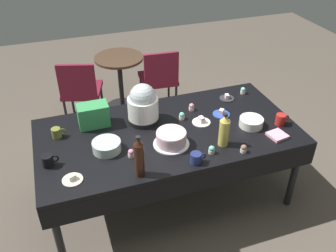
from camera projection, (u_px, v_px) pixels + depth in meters
ground at (168, 194)px, 3.53m from camera, size 9.00×9.00×0.00m
potluck_table at (168, 137)px, 3.14m from camera, size 2.20×1.10×0.75m
frosted_layer_cake at (171, 139)px, 2.91m from camera, size 0.29×0.29×0.12m
slow_cooker at (143, 105)px, 3.14m from camera, size 0.28×0.28×0.36m
glass_salad_bowl at (107, 146)px, 2.86m from camera, size 0.23×0.23×0.08m
ceramic_snack_bowl at (251, 122)px, 3.15m from camera, size 0.21×0.21×0.08m
dessert_plate_white at (201, 121)px, 3.20m from camera, size 0.16×0.16×0.06m
dessert_plate_cobalt at (221, 113)px, 3.31m from camera, size 0.16×0.16×0.05m
dessert_plate_cream at (72, 179)px, 2.60m from camera, size 0.15×0.15×0.05m
dessert_plate_charcoal at (227, 98)px, 3.55m from camera, size 0.14×0.14×0.05m
cupcake_rose at (131, 153)px, 2.80m from camera, size 0.05×0.05×0.07m
cupcake_berry at (182, 116)px, 3.24m from camera, size 0.05×0.05×0.07m
cupcake_vanilla at (212, 150)px, 2.84m from camera, size 0.05×0.05×0.07m
cupcake_mint at (244, 149)px, 2.85m from camera, size 0.05×0.05×0.07m
cupcake_lemon at (192, 107)px, 3.37m from camera, size 0.05×0.05×0.07m
cupcake_cocoa at (243, 91)px, 3.62m from camera, size 0.05×0.05×0.07m
soda_bottle_ginger_ale at (224, 131)px, 2.87m from camera, size 0.08×0.08×0.29m
soda_bottle_cola at (139, 157)px, 2.56m from camera, size 0.07×0.07×0.34m
coffee_mug_red at (281, 119)px, 3.16m from camera, size 0.13×0.08×0.10m
coffee_mug_olive at (57, 133)px, 3.01m from camera, size 0.12×0.08×0.08m
coffee_mug_black at (48, 161)px, 2.71m from camera, size 0.13×0.09×0.09m
coffee_mug_navy at (196, 158)px, 2.74m from camera, size 0.13×0.09×0.09m
soda_carton at (93, 115)px, 3.13m from camera, size 0.26×0.16×0.20m
paper_napkin_stack at (277, 135)px, 3.03m from camera, size 0.16×0.16×0.02m
maroon_chair_left at (80, 88)px, 4.27m from camera, size 0.55×0.55×0.85m
maroon_chair_right at (159, 76)px, 4.52m from camera, size 0.47×0.47×0.85m
round_cafe_table at (120, 73)px, 4.58m from camera, size 0.60×0.60×0.72m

